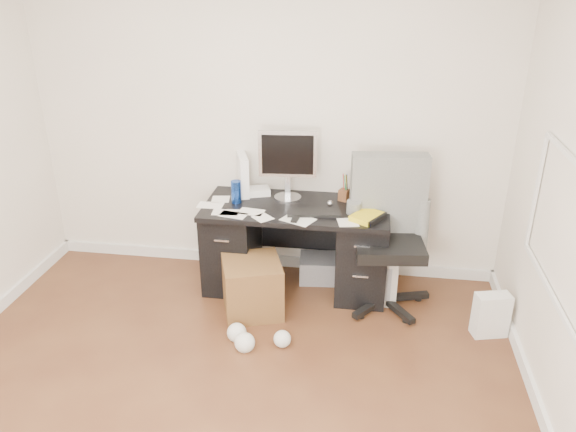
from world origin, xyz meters
The scene contains 18 objects.
ground centered at (0.00, 0.00, 0.00)m, with size 4.00×4.00×0.00m, color #462516.
room_shell centered at (0.03, 0.03, 1.66)m, with size 4.02×4.02×2.71m.
desk centered at (0.30, 1.65, 0.40)m, with size 1.50×0.70×0.75m.
loose_papers centered at (0.10, 1.60, 0.75)m, with size 1.10×0.60×0.00m, color silver, non-canonical shape.
lcd_monitor centered at (0.21, 1.79, 1.05)m, with size 0.47×0.27×0.60m, color #AAAAAF, non-canonical shape.
keyboard centered at (0.46, 1.51, 0.76)m, with size 0.42×0.14×0.02m, color black.
computer_mouse centered at (0.57, 1.68, 0.78)m, with size 0.05×0.05×0.05m, color #AAAAAF.
travel_mug centered at (-0.20, 1.66, 0.84)m, with size 0.08×0.08×0.19m, color #163C9B.
white_binder centered at (-0.18, 1.86, 0.92)m, with size 0.14×0.30×0.34m, color white.
magazine_file centered at (0.95, 1.75, 0.89)m, with size 0.12×0.24×0.28m, color #946747.
pen_cup centered at (0.67, 1.83, 0.86)m, with size 0.09×0.09×0.23m, color #523217, non-canonical shape.
yellow_book centered at (0.88, 1.48, 0.77)m, with size 0.19×0.24×0.04m, color gold.
paper_remote centered at (0.35, 1.39, 0.76)m, with size 0.24×0.19×0.02m, color silver, non-canonical shape.
office_chair centered at (1.05, 1.49, 0.61)m, with size 0.69×0.69×1.21m, color #585B58, non-canonical shape.
pc_tower centered at (1.06, 1.64, 0.22)m, with size 0.19×0.44×0.44m, color #ABA69A.
shopping_bag centered at (1.82, 1.18, 0.17)m, with size 0.25×0.18×0.34m, color silver.
wicker_basket centered at (0.01, 1.23, 0.22)m, with size 0.44×0.44×0.44m, color #442C14.
desk_printer centered at (0.50, 1.80, 0.10)m, with size 0.35×0.29×0.21m, color slate.
Camera 1 is at (0.85, -2.49, 2.54)m, focal length 35.00 mm.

